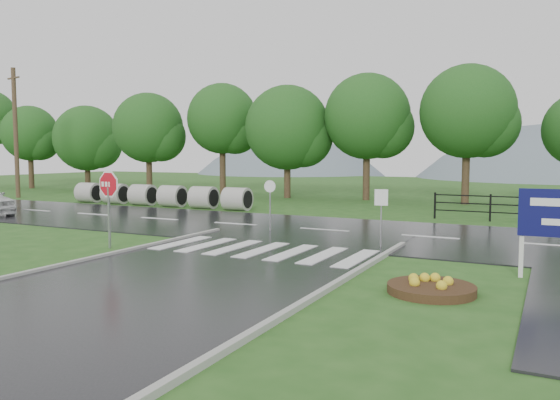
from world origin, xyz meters
The scene contains 13 objects.
ground centered at (0.00, 0.00, 0.00)m, with size 120.00×120.00×0.00m, color #27551C.
main_road centered at (0.00, 10.00, 0.00)m, with size 90.00×8.00×0.04m, color black.
crosswalk centered at (0.00, 5.00, 0.06)m, with size 6.50×2.80×0.02m.
curb_right centered at (3.55, -4.00, 0.00)m, with size 0.15×24.00×0.12m, color #A3A39B.
fence_west centered at (7.75, 16.00, 0.72)m, with size 9.58×0.08×1.20m.
hills centered at (3.49, 65.00, -15.54)m, with size 102.00×48.00×48.00m.
treeline centered at (1.00, 24.00, 0.00)m, with size 83.20×5.20×10.00m.
culvert_pipes centered at (-12.20, 15.00, 0.60)m, with size 11.80×1.20×1.20m.
stop_sign centered at (-4.55, 3.38, 1.81)m, with size 1.15×0.12×2.59m.
flower_bed centered at (5.58, 2.29, 0.14)m, with size 1.85×1.85×0.37m.
reg_sign_small centered at (3.06, 7.13, 1.34)m, with size 0.41×0.08×1.86m.
reg_sign_round centered at (-1.77, 8.87, 1.27)m, with size 0.46×0.08×1.96m.
utility_pole_west centered at (-24.50, 15.50, 4.39)m, with size 1.52×0.42×8.64m.
Camera 1 is at (7.83, -9.32, 2.96)m, focal length 35.00 mm.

